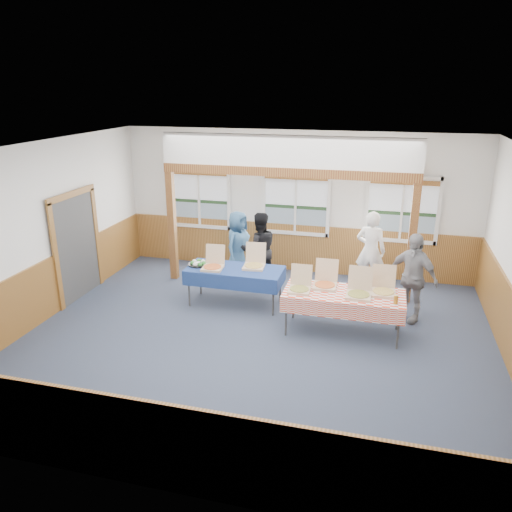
{
  "coord_description": "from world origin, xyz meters",
  "views": [
    {
      "loc": [
        1.91,
        -7.34,
        4.14
      ],
      "look_at": [
        -0.27,
        1.0,
        1.15
      ],
      "focal_mm": 35.0,
      "sensor_mm": 36.0,
      "label": 1
    }
  ],
  "objects_px": {
    "woman_black": "(259,250)",
    "man_blue": "(238,245)",
    "table_right": "(344,295)",
    "table_left": "(235,271)",
    "woman_white": "(371,251)",
    "person_grey": "(412,277)"
  },
  "relations": [
    {
      "from": "table_right",
      "to": "woman_white",
      "type": "xyz_separation_m",
      "value": [
        0.35,
        2.17,
        0.14
      ]
    },
    {
      "from": "woman_white",
      "to": "table_right",
      "type": "bearing_deg",
      "value": 90.68
    },
    {
      "from": "person_grey",
      "to": "table_left",
      "type": "bearing_deg",
      "value": -145.95
    },
    {
      "from": "woman_white",
      "to": "table_left",
      "type": "bearing_deg",
      "value": 40.89
    },
    {
      "from": "table_left",
      "to": "person_grey",
      "type": "bearing_deg",
      "value": -5.53
    },
    {
      "from": "woman_white",
      "to": "man_blue",
      "type": "height_order",
      "value": "woman_white"
    },
    {
      "from": "table_left",
      "to": "woman_black",
      "type": "height_order",
      "value": "woman_black"
    },
    {
      "from": "woman_white",
      "to": "person_grey",
      "type": "bearing_deg",
      "value": 130.34
    },
    {
      "from": "table_left",
      "to": "man_blue",
      "type": "xyz_separation_m",
      "value": [
        -0.34,
        1.36,
        0.07
      ]
    },
    {
      "from": "person_grey",
      "to": "man_blue",
      "type": "bearing_deg",
      "value": -167.03
    },
    {
      "from": "man_blue",
      "to": "table_right",
      "type": "bearing_deg",
      "value": -113.72
    },
    {
      "from": "man_blue",
      "to": "person_grey",
      "type": "distance_m",
      "value": 3.82
    },
    {
      "from": "table_right",
      "to": "man_blue",
      "type": "distance_m",
      "value": 3.21
    },
    {
      "from": "table_left",
      "to": "woman_white",
      "type": "distance_m",
      "value": 2.93
    },
    {
      "from": "woman_black",
      "to": "person_grey",
      "type": "distance_m",
      "value": 3.2
    },
    {
      "from": "woman_black",
      "to": "man_blue",
      "type": "distance_m",
      "value": 0.62
    },
    {
      "from": "table_left",
      "to": "woman_black",
      "type": "bearing_deg",
      "value": 70.1
    },
    {
      "from": "woman_white",
      "to": "man_blue",
      "type": "distance_m",
      "value": 2.85
    },
    {
      "from": "table_right",
      "to": "person_grey",
      "type": "height_order",
      "value": "person_grey"
    },
    {
      "from": "table_right",
      "to": "woman_black",
      "type": "xyz_separation_m",
      "value": [
        -1.94,
        1.73,
        0.1
      ]
    },
    {
      "from": "woman_white",
      "to": "woman_black",
      "type": "bearing_deg",
      "value": 20.6
    },
    {
      "from": "table_right",
      "to": "woman_white",
      "type": "distance_m",
      "value": 2.2
    }
  ]
}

